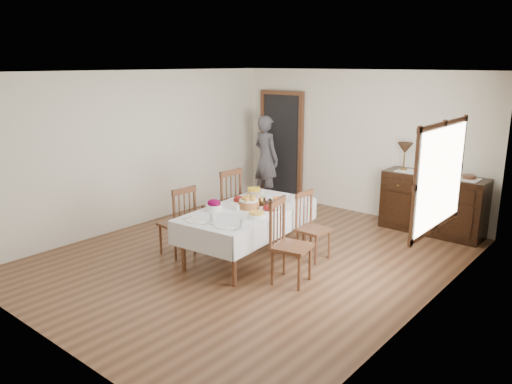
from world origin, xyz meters
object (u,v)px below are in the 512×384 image
Objects in this scene: sideboard at (433,204)px; chair_left_near at (179,221)px; chair_right_near at (288,241)px; table_lamp at (405,149)px; chair_left_far at (225,203)px; dining_table at (248,215)px; person at (266,156)px; chair_right_far at (311,225)px.

chair_left_near is at bearing -126.25° from sideboard.
chair_right_near is 2.34× the size of table_lamp.
sideboard is (2.45, 2.34, -0.08)m from chair_left_far.
table_lamp is at bearing -14.67° from chair_right_near.
table_lamp reaches higher than chair_left_near.
sideboard is (0.69, 3.06, -0.06)m from chair_right_near.
dining_table is 2.04× the size of chair_right_near.
chair_right_near reaches higher than dining_table.
sideboard is at bearing -24.85° from chair_right_near.
chair_left_far is at bearing 55.63° from chair_right_near.
chair_left_far is 3.39m from sideboard.
chair_left_near is 2.24× the size of table_lamp.
person is at bearing -175.95° from table_lamp.
sideboard is at bearing -166.37° from person.
sideboard is 3.52× the size of table_lamp.
table_lamp is at bearing -165.33° from person.
chair_left_far is 1.04× the size of chair_right_near.
chair_left_near is (-0.81, -0.57, -0.12)m from dining_table.
dining_table is 3.04m from table_lamp.
dining_table is at bearing 129.05° from chair_left_near.
chair_left_near is 1.07× the size of chair_right_far.
chair_left_near reaches higher than dining_table.
chair_left_far is 3.12m from table_lamp.
person reaches higher than dining_table.
chair_left_far is (-0.83, 0.40, -0.07)m from dining_table.
sideboard is at bearing -20.31° from chair_right_far.
chair_right_far is at bearing 130.39° from chair_left_near.
chair_right_far is 0.59× the size of sideboard.
sideboard reaches higher than dining_table.
person is 2.83m from table_lamp.
person is at bearing -154.39° from chair_left_far.
chair_left_near is 0.64× the size of sideboard.
dining_table is 0.93m from chair_left_far.
dining_table is 2.29× the size of chair_right_far.
dining_table is at bearing 59.03° from chair_right_near.
person reaches higher than sideboard.
person is (-3.34, -0.18, 0.43)m from sideboard.
chair_left_near reaches higher than sideboard.
chair_left_far reaches higher than sideboard.
table_lamp is (-0.55, 0.02, 0.84)m from sideboard.
sideboard is (1.62, 2.74, -0.15)m from dining_table.
dining_table is 3.10m from person.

